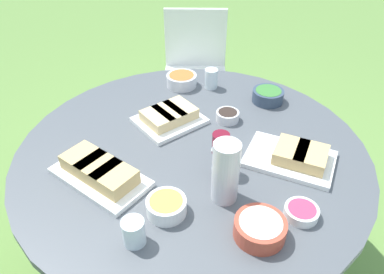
{
  "coord_description": "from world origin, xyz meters",
  "views": [
    {
      "loc": [
        -0.41,
        1.15,
        1.72
      ],
      "look_at": [
        0.0,
        0.0,
        0.8
      ],
      "focal_mm": 35.0,
      "sensor_mm": 36.0,
      "label": 1
    }
  ],
  "objects_px": {
    "dining_table": "(192,164)",
    "wine_glass": "(221,145)",
    "water_pitcher": "(225,172)",
    "handbag": "(71,135)",
    "chair_near_left": "(195,65)"
  },
  "relations": [
    {
      "from": "dining_table",
      "to": "wine_glass",
      "type": "distance_m",
      "value": 0.27
    },
    {
      "from": "dining_table",
      "to": "water_pitcher",
      "type": "distance_m",
      "value": 0.36
    },
    {
      "from": "water_pitcher",
      "to": "handbag",
      "type": "distance_m",
      "value": 1.71
    },
    {
      "from": "dining_table",
      "to": "wine_glass",
      "type": "xyz_separation_m",
      "value": [
        -0.14,
        0.09,
        0.2
      ]
    },
    {
      "from": "water_pitcher",
      "to": "wine_glass",
      "type": "height_order",
      "value": "water_pitcher"
    },
    {
      "from": "wine_glass",
      "to": "handbag",
      "type": "relative_size",
      "value": 0.46
    },
    {
      "from": "chair_near_left",
      "to": "water_pitcher",
      "type": "bearing_deg",
      "value": 113.13
    },
    {
      "from": "chair_near_left",
      "to": "water_pitcher",
      "type": "distance_m",
      "value": 1.55
    },
    {
      "from": "dining_table",
      "to": "water_pitcher",
      "type": "height_order",
      "value": "water_pitcher"
    },
    {
      "from": "wine_glass",
      "to": "water_pitcher",
      "type": "bearing_deg",
      "value": 112.64
    },
    {
      "from": "chair_near_left",
      "to": "water_pitcher",
      "type": "xyz_separation_m",
      "value": [
        -0.59,
        1.39,
        0.34
      ]
    },
    {
      "from": "water_pitcher",
      "to": "chair_near_left",
      "type": "bearing_deg",
      "value": -66.87
    },
    {
      "from": "water_pitcher",
      "to": "dining_table",
      "type": "bearing_deg",
      "value": -48.02
    },
    {
      "from": "dining_table",
      "to": "handbag",
      "type": "height_order",
      "value": "dining_table"
    },
    {
      "from": "water_pitcher",
      "to": "wine_glass",
      "type": "distance_m",
      "value": 0.15
    }
  ]
}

